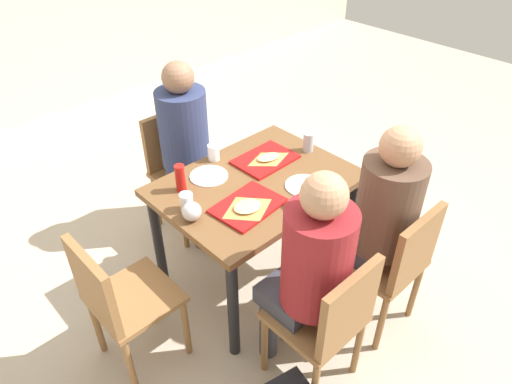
{
  "coord_description": "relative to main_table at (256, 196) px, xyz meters",
  "views": [
    {
      "loc": [
        -1.48,
        -1.57,
        2.27
      ],
      "look_at": [
        0.0,
        0.0,
        0.68
      ],
      "focal_mm": 32.66,
      "sensor_mm": 36.0,
      "label": 1
    }
  ],
  "objects": [
    {
      "name": "chair_near_left",
      "position": [
        -0.27,
        -0.79,
        -0.14
      ],
      "size": [
        0.4,
        0.4,
        0.86
      ],
      "color": "olive",
      "rests_on": "ground_plane"
    },
    {
      "name": "ground_plane",
      "position": [
        0.0,
        0.0,
        -0.66
      ],
      "size": [
        10.0,
        10.0,
        0.02
      ],
      "primitive_type": "cube",
      "color": "#B7A893"
    },
    {
      "name": "plastic_cup_c",
      "position": [
        -0.44,
        0.06,
        0.16
      ],
      "size": [
        0.07,
        0.07,
        0.1
      ],
      "primitive_type": "cylinder",
      "color": "white",
      "rests_on": "main_table"
    },
    {
      "name": "tray_red_near",
      "position": [
        -0.19,
        -0.14,
        0.11
      ],
      "size": [
        0.38,
        0.29,
        0.02
      ],
      "primitive_type": "cube",
      "rotation": [
        0.0,
        0.0,
        0.09
      ],
      "color": "#B21414",
      "rests_on": "main_table"
    },
    {
      "name": "chair_far_side",
      "position": [
        0.0,
        0.79,
        -0.14
      ],
      "size": [
        0.4,
        0.4,
        0.86
      ],
      "color": "olive",
      "rests_on": "ground_plane"
    },
    {
      "name": "condiment_bottle",
      "position": [
        -0.36,
        0.22,
        0.19
      ],
      "size": [
        0.06,
        0.06,
        0.16
      ],
      "primitive_type": "cylinder",
      "color": "red",
      "rests_on": "main_table"
    },
    {
      "name": "main_table",
      "position": [
        0.0,
        0.0,
        0.0
      ],
      "size": [
        1.09,
        0.81,
        0.75
      ],
      "color": "brown",
      "rests_on": "ground_plane"
    },
    {
      "name": "chair_near_right",
      "position": [
        0.27,
        -0.79,
        -0.14
      ],
      "size": [
        0.4,
        0.4,
        0.86
      ],
      "color": "olive",
      "rests_on": "ground_plane"
    },
    {
      "name": "plastic_cup_a",
      "position": [
        -0.03,
        0.34,
        0.16
      ],
      "size": [
        0.07,
        0.07,
        0.1
      ],
      "primitive_type": "cylinder",
      "color": "white",
      "rests_on": "main_table"
    },
    {
      "name": "paper_plate_center",
      "position": [
        -0.16,
        0.22,
        0.11
      ],
      "size": [
        0.22,
        0.22,
        0.01
      ],
      "primitive_type": "cylinder",
      "color": "white",
      "rests_on": "main_table"
    },
    {
      "name": "person_in_red",
      "position": [
        -0.27,
        -0.65,
        0.1
      ],
      "size": [
        0.32,
        0.42,
        1.27
      ],
      "color": "#383842",
      "rests_on": "ground_plane"
    },
    {
      "name": "pizza_slice_b",
      "position": [
        0.2,
        0.1,
        0.13
      ],
      "size": [
        0.23,
        0.17,
        0.02
      ],
      "color": "#C68C47",
      "rests_on": "tray_red_far"
    },
    {
      "name": "chair_left_end",
      "position": [
        -0.93,
        0.0,
        -0.14
      ],
      "size": [
        0.4,
        0.4,
        0.86
      ],
      "color": "olive",
      "rests_on": "ground_plane"
    },
    {
      "name": "tray_red_far",
      "position": [
        0.19,
        0.12,
        0.11
      ],
      "size": [
        0.36,
        0.27,
        0.02
      ],
      "primitive_type": "cube",
      "rotation": [
        0.0,
        0.0,
        0.02
      ],
      "color": "#B21414",
      "rests_on": "main_table"
    },
    {
      "name": "soda_can",
      "position": [
        0.46,
        0.02,
        0.17
      ],
      "size": [
        0.07,
        0.07,
        0.12
      ],
      "primitive_type": "cylinder",
      "color": "#B7BCC6",
      "rests_on": "main_table"
    },
    {
      "name": "foil_bundle",
      "position": [
        -0.46,
        -0.02,
        0.16
      ],
      "size": [
        0.1,
        0.1,
        0.1
      ],
      "primitive_type": "sphere",
      "color": "silver",
      "rests_on": "main_table"
    },
    {
      "name": "pizza_slice_a",
      "position": [
        -0.22,
        -0.17,
        0.13
      ],
      "size": [
        0.24,
        0.21,
        0.02
      ],
      "color": "#C68C47",
      "rests_on": "tray_red_near"
    },
    {
      "name": "person_far_side",
      "position": [
        -0.0,
        0.65,
        0.1
      ],
      "size": [
        0.32,
        0.42,
        1.27
      ],
      "color": "#383842",
      "rests_on": "ground_plane"
    },
    {
      "name": "person_in_brown_jacket",
      "position": [
        0.27,
        -0.65,
        0.1
      ],
      "size": [
        0.32,
        0.42,
        1.27
      ],
      "color": "#383842",
      "rests_on": "ground_plane"
    },
    {
      "name": "plastic_cup_b",
      "position": [
        0.03,
        -0.34,
        0.16
      ],
      "size": [
        0.07,
        0.07,
        0.1
      ],
      "primitive_type": "cylinder",
      "color": "white",
      "rests_on": "main_table"
    },
    {
      "name": "paper_plate_near_edge",
      "position": [
        0.16,
        -0.22,
        0.11
      ],
      "size": [
        0.22,
        0.22,
        0.01
      ],
      "primitive_type": "cylinder",
      "color": "white",
      "rests_on": "main_table"
    }
  ]
}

